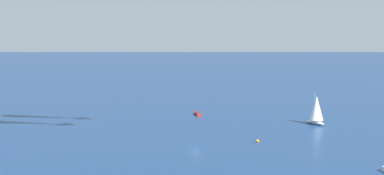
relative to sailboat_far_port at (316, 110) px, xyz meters
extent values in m
plane|color=navy|center=(52.77, -38.17, -5.90)|extent=(2000.00, 2000.00, 0.00)
ellipsoid|color=white|center=(-0.34, -0.28, -5.20)|extent=(9.55, 8.49, 1.40)
cylinder|color=#B2B2B7|center=(-0.93, -0.75, 1.26)|extent=(0.14, 0.14, 11.52)
cone|color=white|center=(0.05, 0.04, 0.69)|extent=(7.75, 7.75, 9.80)
cube|color=#B21E1E|center=(-11.68, -50.87, -5.43)|extent=(6.10, 4.16, 0.94)
cone|color=#B21E1E|center=(-14.93, -52.37, -5.43)|extent=(2.15, 2.33, 1.87)
cube|color=#38383D|center=(-11.28, -50.69, -4.61)|extent=(2.49, 2.22, 0.70)
sphere|color=orange|center=(39.10, -19.85, -5.52)|extent=(1.10, 1.10, 1.10)
cylinder|color=black|center=(39.10, -19.85, -4.47)|extent=(0.08, 0.08, 1.00)
camera|label=1|loc=(208.91, -4.91, 30.40)|focal=48.00mm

